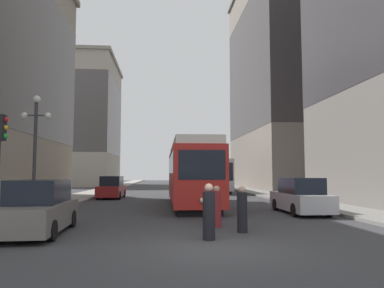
% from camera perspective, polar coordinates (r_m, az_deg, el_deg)
% --- Properties ---
extents(ground_plane, '(200.00, 200.00, 0.00)m').
position_cam_1_polar(ground_plane, '(10.26, 3.61, -16.08)').
color(ground_plane, '#38383A').
extents(sidewalk_left, '(2.88, 120.00, 0.15)m').
position_cam_1_polar(sidewalk_left, '(50.48, -12.57, -6.75)').
color(sidewalk_left, gray).
rests_on(sidewalk_left, ground).
extents(sidewalk_right, '(2.88, 120.00, 0.15)m').
position_cam_1_polar(sidewalk_right, '(50.95, 6.60, -6.80)').
color(sidewalk_right, gray).
rests_on(sidewalk_right, ground).
extents(streetcar, '(2.67, 12.67, 3.89)m').
position_cam_1_polar(streetcar, '(23.23, -0.13, -4.48)').
color(streetcar, black).
rests_on(streetcar, ground).
extents(transit_bus, '(3.01, 11.25, 3.45)m').
position_cam_1_polar(transit_bus, '(40.09, 3.59, -4.75)').
color(transit_bus, black).
rests_on(transit_bus, ground).
extents(parked_car_left_near, '(2.02, 4.72, 1.82)m').
position_cam_1_polar(parked_car_left_near, '(13.66, -22.90, -9.29)').
color(parked_car_left_near, black).
rests_on(parked_car_left_near, ground).
extents(parked_car_left_mid, '(1.97, 4.66, 1.82)m').
position_cam_1_polar(parked_car_left_mid, '(31.11, -12.45, -6.72)').
color(parked_car_left_mid, black).
rests_on(parked_car_left_mid, ground).
extents(parked_car_right_far, '(1.94, 4.93, 1.82)m').
position_cam_1_polar(parked_car_right_far, '(19.75, 16.58, -7.91)').
color(parked_car_right_far, black).
rests_on(parked_car_right_far, ground).
extents(pedestrian_crossing_near, '(0.35, 0.35, 1.57)m').
position_cam_1_polar(pedestrian_crossing_near, '(14.15, 3.86, -9.92)').
color(pedestrian_crossing_near, maroon).
rests_on(pedestrian_crossing_near, ground).
extents(pedestrian_crossing_far, '(0.36, 0.36, 1.60)m').
position_cam_1_polar(pedestrian_crossing_far, '(13.00, 7.84, -10.30)').
color(pedestrian_crossing_far, black).
rests_on(pedestrian_crossing_far, ground).
extents(pedestrian_on_sidewalk, '(0.39, 0.39, 1.73)m').
position_cam_1_polar(pedestrian_on_sidewalk, '(11.47, 2.66, -10.80)').
color(pedestrian_on_sidewalk, black).
rests_on(pedestrian_on_sidewalk, ground).
extents(traffic_light_near_left, '(0.47, 0.36, 4.03)m').
position_cam_1_polar(traffic_light_near_left, '(14.95, -27.85, 0.57)').
color(traffic_light_near_left, '#232328').
rests_on(traffic_light_near_left, sidewalk_left).
extents(lamp_post_left_near, '(1.41, 0.36, 5.67)m').
position_cam_1_polar(lamp_post_left_near, '(19.08, -23.28, 1.22)').
color(lamp_post_left_near, '#333338').
rests_on(lamp_post_left_near, sidewalk_left).
extents(building_left_midblock, '(14.77, 17.80, 21.50)m').
position_cam_1_polar(building_left_midblock, '(66.37, -18.04, 3.41)').
color(building_left_midblock, '#A89E8E').
rests_on(building_left_midblock, ground).
extents(building_right_corner, '(13.68, 23.70, 30.10)m').
position_cam_1_polar(building_right_corner, '(53.36, 15.33, 10.18)').
color(building_right_corner, slate).
rests_on(building_right_corner, ground).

